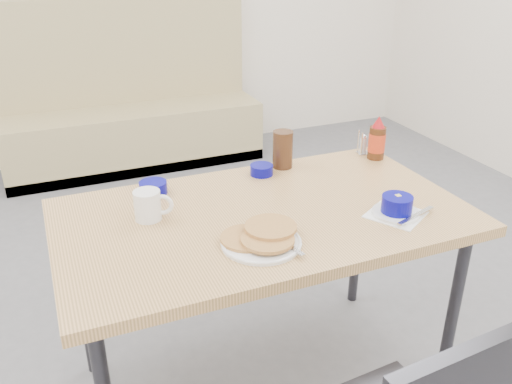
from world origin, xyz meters
name	(u,v)px	position (x,y,z in m)	size (l,w,h in m)	color
booth_bench	(132,119)	(0.00, 2.78, 0.35)	(1.90, 0.56, 1.22)	tan
dining_table	(263,228)	(0.00, 0.25, 0.70)	(1.40, 0.80, 0.76)	tan
pancake_plate	(262,239)	(-0.09, 0.06, 0.78)	(0.25, 0.25, 0.04)	white
coffee_mug	(149,205)	(-0.37, 0.35, 0.81)	(0.13, 0.09, 0.10)	white
grits_setting	(397,207)	(0.41, 0.06, 0.79)	(0.25, 0.23, 0.07)	white
creamer_bowl	(153,188)	(-0.31, 0.54, 0.78)	(0.10, 0.10, 0.05)	#06057D
butter_bowl	(262,170)	(0.12, 0.55, 0.78)	(0.09, 0.09, 0.04)	#06057D
amber_tumbler	(283,149)	(0.23, 0.59, 0.84)	(0.08, 0.08, 0.15)	#3C2313
condiment_caddy	(367,145)	(0.64, 0.59, 0.80)	(0.09, 0.06, 0.10)	silver
syrup_bottle	(377,140)	(0.64, 0.52, 0.84)	(0.07, 0.07, 0.19)	#47230F
sugar_wrapper	(255,231)	(-0.08, 0.14, 0.76)	(0.04, 0.03, 0.00)	#F2507C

